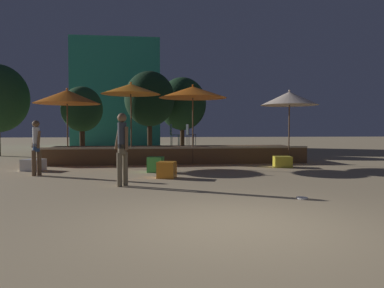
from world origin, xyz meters
The scene contains 19 objects.
ground_plane centered at (0.00, 0.00, 0.00)m, with size 120.00×120.00×0.00m, color tan.
wooden_deck centered at (-0.06, 10.82, 0.32)m, with size 10.59×3.00×0.71m.
patio_umbrella_0 centered at (0.52, 9.34, 2.84)m, with size 2.65×2.65×3.14m.
patio_umbrella_1 centered at (4.38, 9.14, 2.61)m, with size 2.27×2.27×2.96m.
patio_umbrella_2 centered at (-4.26, 9.44, 2.61)m, with size 2.47×2.47×2.96m.
patio_umbrella_3 centered at (-1.87, 9.38, 2.93)m, with size 2.28×2.28×3.22m.
cube_seat_0 centered at (-5.05, 7.82, 0.19)m, with size 0.77×0.77×0.39m.
cube_seat_1 centered at (-0.71, 5.40, 0.23)m, with size 0.61×0.61×0.47m.
cube_seat_2 centered at (3.67, 7.93, 0.20)m, with size 0.72×0.72×0.40m.
cube_seat_3 centered at (-0.99, 6.88, 0.25)m, with size 0.58×0.58×0.50m.
person_0 centered at (-1.86, 3.98, 0.98)m, with size 0.39×0.44×1.78m.
person_1 centered at (-4.55, 6.38, 0.89)m, with size 0.40×0.45×1.66m.
bistro_chair_0 centered at (0.57, 10.93, 1.25)m, with size 0.42×0.41×0.90m.
bistro_chair_1 centered at (-0.21, 9.99, 1.25)m, with size 0.42×0.42×0.90m.
frisbee_disc centered at (1.80, 1.85, 0.02)m, with size 0.23×0.23×0.03m.
background_tree_0 centered at (-4.73, 15.48, 2.46)m, with size 2.20×2.20×3.69m.
background_tree_2 centered at (-1.11, 16.88, 3.16)m, with size 2.93×2.93×4.78m.
background_tree_3 centered at (1.01, 18.98, 3.03)m, with size 3.10×3.10×4.74m.
distant_building centered at (-3.65, 25.36, 4.20)m, with size 6.79×3.44×8.41m.
Camera 1 is at (-1.26, -5.23, 1.39)m, focal length 35.00 mm.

